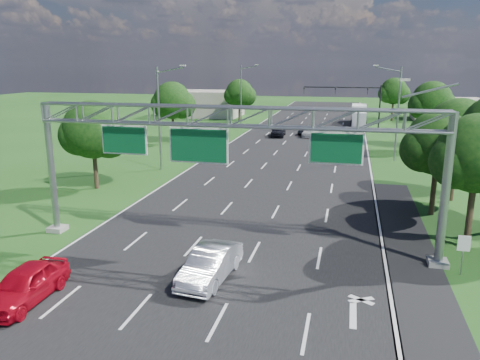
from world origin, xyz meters
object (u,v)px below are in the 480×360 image
(regulatory_sign, at_px, (464,247))
(sign_gantry, at_px, (231,128))
(silver_sedan, at_px, (210,264))
(red_coupe, at_px, (25,284))
(box_truck, at_px, (359,115))
(traffic_signal, at_px, (357,97))

(regulatory_sign, bearing_deg, sign_gantry, 175.17)
(silver_sedan, bearing_deg, regulatory_sign, 21.60)
(red_coupe, distance_m, box_truck, 70.30)
(regulatory_sign, xyz_separation_m, red_coupe, (-19.34, -7.26, -0.70))
(silver_sedan, distance_m, box_truck, 65.20)
(regulatory_sign, relative_size, traffic_signal, 0.17)
(sign_gantry, bearing_deg, silver_sedan, -89.06)
(box_truck, bearing_deg, regulatory_sign, -85.30)
(silver_sedan, bearing_deg, traffic_signal, 89.08)
(sign_gantry, distance_m, traffic_signal, 53.51)
(regulatory_sign, xyz_separation_m, silver_sedan, (-12.00, -3.32, -0.70))
(traffic_signal, distance_m, red_coupe, 63.11)
(regulatory_sign, height_order, traffic_signal, traffic_signal)
(silver_sedan, height_order, box_truck, box_truck)
(regulatory_sign, bearing_deg, silver_sedan, -164.52)
(sign_gantry, distance_m, silver_sedan, 7.48)
(sign_gantry, bearing_deg, red_coupe, -131.27)
(red_coupe, bearing_deg, traffic_signal, 75.89)
(regulatory_sign, distance_m, box_truck, 61.59)
(sign_gantry, xyz_separation_m, traffic_signal, (7.15, 53.00, -1.72))
(regulatory_sign, bearing_deg, traffic_signal, 95.20)
(sign_gantry, height_order, box_truck, sign_gantry)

